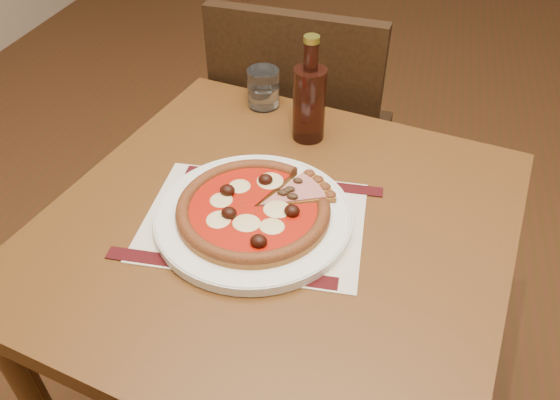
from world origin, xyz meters
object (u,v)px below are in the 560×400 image
Objects in this scene: table at (277,259)px; chair_far at (303,135)px; pizza at (253,208)px; plate at (254,217)px; bottle at (309,100)px; water_glass at (263,88)px.

chair_far is at bearing 98.01° from table.
plate is at bearing 44.49° from pizza.
chair_far is at bearing 103.81° from bottle.
water_glass is at bearing 103.62° from plate.
water_glass is at bearing 103.58° from pizza.
bottle is at bearing 107.00° from chair_far.
chair_far is (-0.08, 0.59, -0.12)m from table.
plate is 0.30m from bottle.
chair_far is 3.44× the size of pizza.
plate is at bearing -159.83° from table.
table is 0.42m from water_glass.
chair_far is at bearing 94.19° from plate.
chair_far is 0.45m from bottle.
water_glass reaches higher than table.
pizza is 0.40m from water_glass.
pizza is 1.19× the size of bottle.
pizza is 0.30m from bottle.
bottle is at bearing 90.96° from table.
pizza is 3.03× the size of water_glass.
plate is at bearing 97.39° from chair_far.
water_glass reaches higher than plate.
table is at bearing 20.17° from plate.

